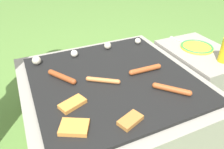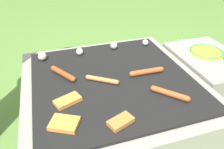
% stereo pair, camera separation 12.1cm
% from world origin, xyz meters
% --- Properties ---
extents(ground_plane, '(14.00, 14.00, 0.00)m').
position_xyz_m(ground_plane, '(0.00, 0.00, 0.00)').
color(ground_plane, '#567F38').
extents(grill, '(0.98, 0.98, 0.40)m').
position_xyz_m(grill, '(0.00, 0.00, 0.20)').
color(grill, gray).
rests_on(grill, ground_plane).
extents(side_ledge, '(0.40, 0.56, 0.40)m').
position_xyz_m(side_ledge, '(0.70, 0.05, 0.20)').
color(side_ledge, gray).
rests_on(side_ledge, ground_plane).
extents(sausage_front_center, '(0.21, 0.04, 0.03)m').
position_xyz_m(sausage_front_center, '(0.20, -0.02, 0.41)').
color(sausage_front_center, '#A34C23').
rests_on(sausage_front_center, grill).
extents(sausage_mid_left, '(0.12, 0.18, 0.03)m').
position_xyz_m(sausage_mid_left, '(-0.26, 0.10, 0.41)').
color(sausage_mid_left, '#93421E').
rests_on(sausage_mid_left, grill).
extents(sausage_mid_right, '(0.16, 0.12, 0.03)m').
position_xyz_m(sausage_mid_right, '(-0.06, -0.02, 0.41)').
color(sausage_mid_right, '#C6753D').
rests_on(sausage_mid_right, grill).
extents(sausage_front_right, '(0.15, 0.16, 0.03)m').
position_xyz_m(sausage_front_right, '(0.22, -0.24, 0.41)').
color(sausage_front_right, '#A34C23').
rests_on(sausage_front_right, grill).
extents(bread_slice_left, '(0.14, 0.11, 0.02)m').
position_xyz_m(bread_slice_left, '(-0.27, -0.14, 0.41)').
color(bread_slice_left, '#D18438').
rests_on(bread_slice_left, grill).
extents(bread_slice_right, '(0.12, 0.10, 0.02)m').
position_xyz_m(bread_slice_right, '(-0.07, -0.34, 0.41)').
color(bread_slice_right, '#B27033').
rests_on(bread_slice_right, grill).
extents(bread_slice_center, '(0.15, 0.13, 0.02)m').
position_xyz_m(bread_slice_center, '(-0.30, -0.28, 0.41)').
color(bread_slice_center, '#D18438').
rests_on(bread_slice_center, grill).
extents(mushroom_row, '(0.76, 0.07, 0.05)m').
position_xyz_m(mushroom_row, '(-0.06, 0.33, 0.42)').
color(mushroom_row, beige).
rests_on(mushroom_row, grill).
extents(plate_colorful, '(0.22, 0.22, 0.02)m').
position_xyz_m(plate_colorful, '(0.70, 0.09, 0.40)').
color(plate_colorful, yellow).
rests_on(plate_colorful, side_ledge).
extents(fork_utensil, '(0.05, 0.16, 0.01)m').
position_xyz_m(fork_utensil, '(0.66, 0.25, 0.40)').
color(fork_utensil, silver).
rests_on(fork_utensil, side_ledge).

